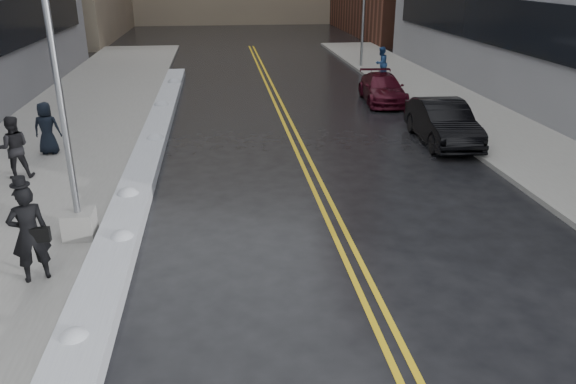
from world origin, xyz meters
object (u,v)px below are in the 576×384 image
object	(u,v)px
lamppost	(65,133)
pedestrian_b	(14,147)
pedestrian_fedora	(29,234)
car_black	(443,122)
fire_hydrant	(465,115)
car_maroon	(383,89)
pedestrian_c	(47,128)
traffic_signal	(364,9)
pedestrian_east	(381,63)

from	to	relation	value
lamppost	pedestrian_b	size ratio (longest dim) A/B	4.29
pedestrian_fedora	car_black	world-z (taller)	pedestrian_fedora
lamppost	pedestrian_fedora	xyz separation A→B (m)	(-0.44, -1.77, -1.42)
pedestrian_b	car_black	size ratio (longest dim) A/B	0.40
fire_hydrant	car_maroon	bearing A→B (deg)	110.39
pedestrian_c	car_black	distance (m)	13.08
fire_hydrant	traffic_signal	size ratio (longest dim) A/B	0.12
pedestrian_east	pedestrian_c	bearing A→B (deg)	0.57
pedestrian_c	pedestrian_b	bearing A→B (deg)	85.08
pedestrian_fedora	pedestrian_b	size ratio (longest dim) A/B	1.08
traffic_signal	car_maroon	world-z (taller)	traffic_signal
pedestrian_c	fire_hydrant	bearing A→B (deg)	-170.58
pedestrian_fedora	pedestrian_c	xyz separation A→B (m)	(-1.83, 8.08, -0.13)
lamppost	traffic_signal	size ratio (longest dim) A/B	1.27
pedestrian_b	lamppost	bearing A→B (deg)	107.56
traffic_signal	pedestrian_east	bearing A→B (deg)	-90.80
pedestrian_east	car_maroon	distance (m)	4.85
pedestrian_east	car_black	world-z (taller)	pedestrian_east
car_black	car_maroon	bearing A→B (deg)	95.25
fire_hydrant	pedestrian_east	distance (m)	9.53
traffic_signal	pedestrian_c	size ratio (longest dim) A/B	3.60
fire_hydrant	car_black	xyz separation A→B (m)	(-1.50, -1.60, 0.18)
lamppost	car_maroon	distance (m)	16.69
traffic_signal	pedestrian_east	xyz separation A→B (m)	(-0.06, -4.50, -2.41)
traffic_signal	pedestrian_c	bearing A→B (deg)	-131.89
pedestrian_fedora	pedestrian_c	size ratio (longest dim) A/B	1.15
car_black	car_maroon	size ratio (longest dim) A/B	1.05
traffic_signal	car_maroon	distance (m)	9.67
fire_hydrant	car_black	bearing A→B (deg)	-133.22
pedestrian_east	traffic_signal	bearing A→B (deg)	-128.86
car_black	lamppost	bearing A→B (deg)	-146.71
pedestrian_c	car_black	xyz separation A→B (m)	(13.07, 0.10, -0.26)
fire_hydrant	pedestrian_c	bearing A→B (deg)	-173.38
lamppost	car_maroon	xyz separation A→B (m)	(10.51, 12.83, -1.92)
pedestrian_fedora	pedestrian_b	xyz separation A→B (m)	(-2.13, 5.88, -0.07)
traffic_signal	car_black	bearing A→B (deg)	-93.67
fire_hydrant	car_maroon	size ratio (longest dim) A/B	0.17
pedestrian_fedora	pedestrian_b	world-z (taller)	pedestrian_fedora
car_maroon	lamppost	bearing A→B (deg)	-124.53
pedestrian_fedora	pedestrian_east	distance (m)	22.80
pedestrian_b	car_black	bearing A→B (deg)	175.27
car_black	fire_hydrant	bearing A→B (deg)	49.41
fire_hydrant	pedestrian_fedora	size ratio (longest dim) A/B	0.38
fire_hydrant	car_black	world-z (taller)	car_black
fire_hydrant	pedestrian_b	bearing A→B (deg)	-165.34
pedestrian_east	pedestrian_b	bearing A→B (deg)	5.05
fire_hydrant	pedestrian_east	world-z (taller)	pedestrian_east
lamppost	traffic_signal	world-z (taller)	lamppost
pedestrian_b	pedestrian_c	bearing A→B (deg)	-112.18
lamppost	car_maroon	size ratio (longest dim) A/B	1.81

